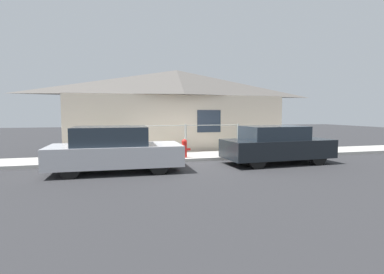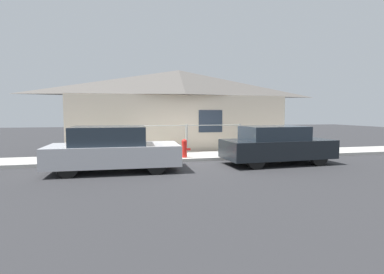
{
  "view_description": "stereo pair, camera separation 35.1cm",
  "coord_description": "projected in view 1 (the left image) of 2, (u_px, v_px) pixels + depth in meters",
  "views": [
    {
      "loc": [
        -3.03,
        -10.59,
        1.82
      ],
      "look_at": [
        -0.09,
        0.3,
        0.9
      ],
      "focal_mm": 28.0,
      "sensor_mm": 36.0,
      "label": 1
    },
    {
      "loc": [
        -2.69,
        -10.67,
        1.82
      ],
      "look_at": [
        -0.09,
        0.3,
        0.9
      ],
      "focal_mm": 28.0,
      "sensor_mm": 36.0,
      "label": 2
    }
  ],
  "objects": [
    {
      "name": "potted_plant_by_fence",
      "position": [
        112.0,
        148.0,
        11.32
      ],
      "size": [
        0.54,
        0.54,
        0.66
      ],
      "color": "brown",
      "rests_on": "sidewalk"
    },
    {
      "name": "house",
      "position": [
        177.0,
        87.0,
        14.02
      ],
      "size": [
        10.3,
        2.23,
        3.82
      ],
      "color": "beige",
      "rests_on": "ground_plane"
    },
    {
      "name": "potted_plant_near_hydrant",
      "position": [
        173.0,
        148.0,
        12.03
      ],
      "size": [
        0.41,
        0.41,
        0.51
      ],
      "color": "slate",
      "rests_on": "sidewalk"
    },
    {
      "name": "car_right",
      "position": [
        276.0,
        145.0,
        10.64
      ],
      "size": [
        3.9,
        1.76,
        1.35
      ],
      "rotation": [
        0.0,
        0.0,
        0.04
      ],
      "color": "black",
      "rests_on": "ground_plane"
    },
    {
      "name": "potted_plant_corner",
      "position": [
        241.0,
        145.0,
        12.77
      ],
      "size": [
        0.46,
        0.46,
        0.55
      ],
      "color": "brown",
      "rests_on": "sidewalk"
    },
    {
      "name": "fence",
      "position": [
        186.0,
        137.0,
        12.67
      ],
      "size": [
        4.9,
        0.1,
        1.21
      ],
      "color": "#999993",
      "rests_on": "sidewalk"
    },
    {
      "name": "car_left",
      "position": [
        114.0,
        150.0,
        9.19
      ],
      "size": [
        4.02,
        1.88,
        1.4
      ],
      "rotation": [
        0.0,
        0.0,
        -0.03
      ],
      "color": "#B7B7BC",
      "rests_on": "ground_plane"
    },
    {
      "name": "fire_hydrant",
      "position": [
        184.0,
        148.0,
        11.34
      ],
      "size": [
        0.47,
        0.21,
        0.7
      ],
      "color": "red",
      "rests_on": "sidewalk"
    },
    {
      "name": "ground_plane",
      "position": [
        196.0,
        162.0,
        11.12
      ],
      "size": [
        60.0,
        60.0,
        0.0
      ],
      "primitive_type": "plane",
      "color": "#2D2D30"
    },
    {
      "name": "sidewalk",
      "position": [
        190.0,
        157.0,
        11.99
      ],
      "size": [
        24.0,
        1.82,
        0.12
      ],
      "color": "#B2AFA8",
      "rests_on": "ground_plane"
    }
  ]
}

